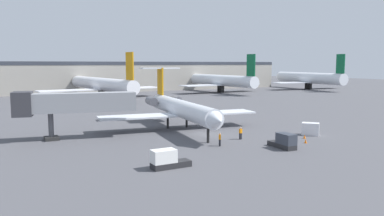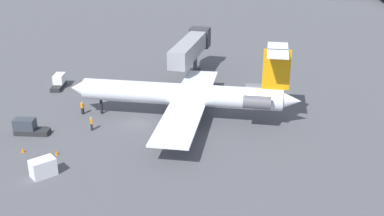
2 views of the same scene
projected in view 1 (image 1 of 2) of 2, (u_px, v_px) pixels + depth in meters
name	position (u px, v px, depth m)	size (l,w,h in m)	color
ground_plane	(204.00, 135.00, 55.46)	(400.00, 400.00, 0.10)	#4C4C51
regional_jet	(179.00, 108.00, 59.85)	(25.41, 29.08, 9.55)	silver
jet_bridge	(68.00, 103.00, 51.54)	(16.16, 5.93, 6.62)	gray
ground_crew_marshaller	(241.00, 133.00, 51.92)	(0.45, 0.34, 1.69)	black
ground_crew_loader	(220.00, 139.00, 47.62)	(0.44, 0.48, 1.69)	black
baggage_tug_lead	(284.00, 142.00, 46.30)	(1.50, 4.03, 1.90)	#262628
baggage_tug_trailing	(167.00, 160.00, 37.55)	(4.04, 1.52, 1.90)	#262628
cargo_container_uld	(310.00, 129.00, 55.00)	(2.72, 2.78, 1.78)	silver
traffic_cone_near	(288.00, 136.00, 52.98)	(0.36, 0.36, 0.55)	orange
traffic_cone_mid	(305.00, 137.00, 52.48)	(0.36, 0.36, 0.55)	orange
traffic_cone_far	(306.00, 141.00, 49.42)	(0.36, 0.36, 0.55)	orange
terminal_building	(74.00, 77.00, 140.26)	(164.99, 23.47, 11.00)	#9E998E
parked_airliner_centre	(101.00, 85.00, 111.84)	(36.46, 42.99, 13.16)	white
parked_airliner_east_mid	(221.00, 81.00, 135.61)	(31.37, 37.17, 13.29)	silver
parked_airliner_east_end	(309.00, 78.00, 153.34)	(32.09, 37.96, 13.72)	silver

